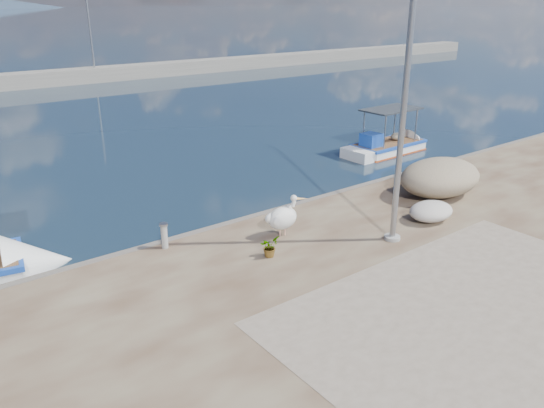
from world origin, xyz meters
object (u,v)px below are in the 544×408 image
(boat_right, at_px, (387,148))
(bollard_near, at_px, (164,235))
(lamp_post, at_px, (402,121))
(pelican, at_px, (283,217))

(boat_right, distance_m, bollard_near, 14.07)
(lamp_post, relative_size, bollard_near, 9.95)
(pelican, xyz_separation_m, lamp_post, (2.25, -2.00, 2.74))
(lamp_post, distance_m, bollard_near, 6.84)
(bollard_near, bearing_deg, pelican, -23.26)
(lamp_post, xyz_separation_m, bollard_near, (-5.24, 3.29, -2.92))
(boat_right, height_order, lamp_post, lamp_post)
(lamp_post, bearing_deg, bollard_near, 147.92)
(boat_right, relative_size, pelican, 4.07)
(boat_right, xyz_separation_m, lamp_post, (-8.22, -7.30, 3.61))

